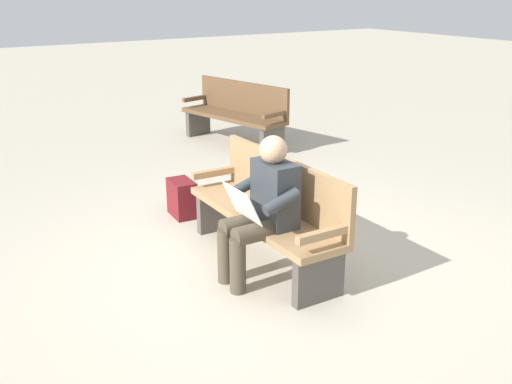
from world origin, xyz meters
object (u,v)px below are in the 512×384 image
object	(u,v)px
person_seated	(263,206)
backpack	(183,198)
bench_near	(270,210)
bench_far	(236,113)

from	to	relation	value
person_seated	backpack	world-z (taller)	person_seated
bench_near	bench_far	size ratio (longest dim) A/B	0.97
backpack	bench_far	world-z (taller)	bench_far
person_seated	backpack	distance (m)	1.65
backpack	bench_far	xyz separation A→B (m)	(2.22, -1.98, 0.27)
bench_near	bench_far	xyz separation A→B (m)	(3.54, -1.81, 0.00)
bench_near	backpack	bearing A→B (deg)	9.20
person_seated	backpack	bearing A→B (deg)	-0.70
bench_near	person_seated	bearing A→B (deg)	138.77
bench_far	person_seated	bearing A→B (deg)	139.17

